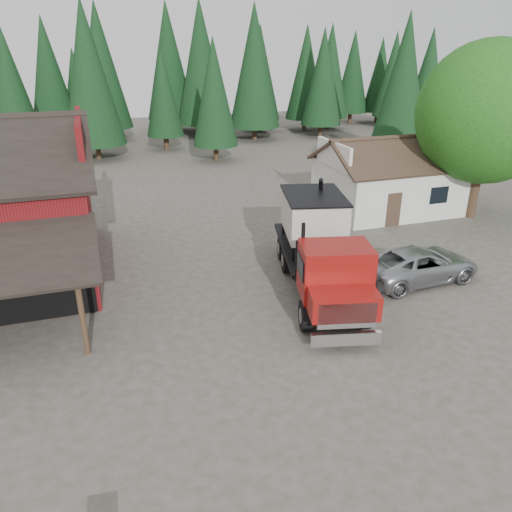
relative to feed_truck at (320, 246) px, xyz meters
name	(u,v)px	position (x,y,z in m)	size (l,w,h in m)	color
ground	(260,357)	(-4.01, -4.03, -2.05)	(120.00, 120.00, 0.00)	#474137
farmhouse	(389,183)	(8.99, 8.97, -0.38)	(8.60, 6.42, 4.65)	silver
deciduous_tree	(487,118)	(13.00, 5.94, 3.86)	(8.00, 8.00, 10.20)	#382619
conifer_backdrop	(135,141)	(-4.01, 37.97, -2.05)	(76.00, 16.00, 16.00)	black
near_pine_b	(214,92)	(1.99, 25.97, 3.84)	(3.96, 3.96, 10.40)	#382619
near_pine_c	(404,79)	(17.99, 21.97, 4.84)	(4.84, 4.84, 12.40)	#382619
near_pine_d	(89,73)	(-8.01, 29.97, 5.34)	(5.28, 5.28, 13.40)	#382619
feed_truck	(320,246)	(0.00, 0.00, 0.00)	(4.79, 10.05, 4.39)	black
silver_car	(419,265)	(4.67, -0.58, -1.29)	(2.52, 5.47, 1.52)	#A0A3A8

